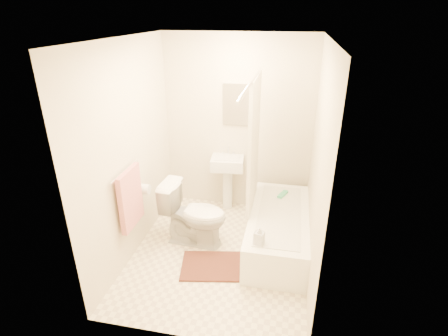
% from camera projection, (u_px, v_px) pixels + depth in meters
% --- Properties ---
extents(floor, '(2.40, 2.40, 0.00)m').
position_uv_depth(floor, '(220.00, 253.00, 4.14)').
color(floor, beige).
rests_on(floor, ground).
extents(ceiling, '(2.40, 2.40, 0.00)m').
position_uv_depth(ceiling, '(219.00, 38.00, 3.15)').
color(ceiling, white).
rests_on(ceiling, ground).
extents(wall_back, '(2.00, 0.02, 2.40)m').
position_uv_depth(wall_back, '(238.00, 126.00, 4.72)').
color(wall_back, beige).
rests_on(wall_back, ground).
extents(wall_left, '(0.02, 2.40, 2.40)m').
position_uv_depth(wall_left, '(130.00, 153.00, 3.83)').
color(wall_left, beige).
rests_on(wall_left, ground).
extents(wall_right, '(0.02, 2.40, 2.40)m').
position_uv_depth(wall_right, '(317.00, 168.00, 3.47)').
color(wall_right, beige).
rests_on(wall_right, ground).
extents(mirror, '(0.40, 0.03, 0.55)m').
position_uv_depth(mirror, '(238.00, 105.00, 4.58)').
color(mirror, white).
rests_on(mirror, wall_back).
extents(curtain_rod, '(0.03, 1.70, 0.03)m').
position_uv_depth(curtain_rod, '(251.00, 82.00, 3.35)').
color(curtain_rod, silver).
rests_on(curtain_rod, wall_back).
extents(shower_curtain, '(0.04, 0.80, 1.55)m').
position_uv_depth(shower_curtain, '(254.00, 144.00, 4.03)').
color(shower_curtain, silver).
rests_on(shower_curtain, curtain_rod).
extents(towel_bar, '(0.02, 0.60, 0.02)m').
position_uv_depth(towel_bar, '(124.00, 171.00, 3.64)').
color(towel_bar, silver).
rests_on(towel_bar, wall_left).
extents(towel, '(0.06, 0.45, 0.66)m').
position_uv_depth(towel, '(131.00, 198.00, 3.77)').
color(towel, '#CC7266').
rests_on(towel, towel_bar).
extents(toilet_paper, '(0.11, 0.12, 0.12)m').
position_uv_depth(toilet_paper, '(145.00, 189.00, 4.13)').
color(toilet_paper, white).
rests_on(toilet_paper, wall_left).
extents(toilet, '(0.82, 0.49, 0.77)m').
position_uv_depth(toilet, '(194.00, 214.00, 4.21)').
color(toilet, white).
rests_on(toilet, floor).
extents(sink, '(0.47, 0.39, 0.86)m').
position_uv_depth(sink, '(227.00, 181.00, 4.93)').
color(sink, silver).
rests_on(sink, floor).
extents(bathtub, '(0.69, 1.57, 0.44)m').
position_uv_depth(bathtub, '(278.00, 230.00, 4.20)').
color(bathtub, white).
rests_on(bathtub, floor).
extents(bath_mat, '(0.74, 0.61, 0.02)m').
position_uv_depth(bath_mat, '(211.00, 266.00, 3.92)').
color(bath_mat, '#4A231E').
rests_on(bath_mat, floor).
extents(soap_bottle, '(0.12, 0.12, 0.21)m').
position_uv_depth(soap_bottle, '(259.00, 236.00, 3.54)').
color(soap_bottle, silver).
rests_on(soap_bottle, bathtub).
extents(scrub_brush, '(0.14, 0.21, 0.04)m').
position_uv_depth(scrub_brush, '(283.00, 195.00, 4.50)').
color(scrub_brush, '#44BC81').
rests_on(scrub_brush, bathtub).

